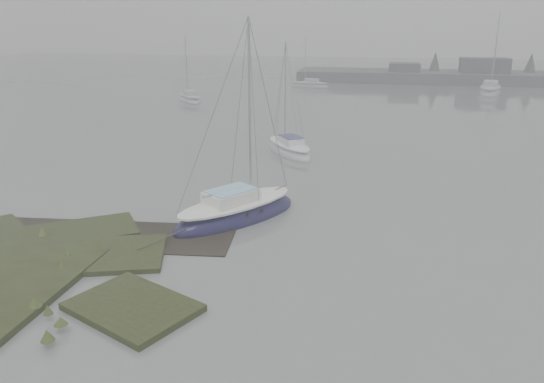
{
  "coord_description": "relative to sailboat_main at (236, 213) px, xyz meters",
  "views": [
    {
      "loc": [
        7.11,
        -12.87,
        7.97
      ],
      "look_at": [
        3.32,
        5.72,
        1.8
      ],
      "focal_mm": 35.0,
      "sensor_mm": 36.0,
      "label": 1
    }
  ],
  "objects": [
    {
      "name": "sailboat_white",
      "position": [
        0.24,
        11.75,
        -0.05
      ],
      "size": [
        4.32,
        5.22,
        7.29
      ],
      "rotation": [
        0.0,
        0.0,
        0.6
      ],
      "color": "silver",
      "rests_on": "ground"
    },
    {
      "name": "sailboat_far_c",
      "position": [
        -3.0,
        45.69,
        -0.06
      ],
      "size": [
        5.0,
        2.25,
        6.81
      ],
      "rotation": [
        0.0,
        0.0,
        1.43
      ],
      "color": "#9DA3A7",
      "rests_on": "ground"
    },
    {
      "name": "far_shoreline",
      "position": [
        25.35,
        54.7,
        0.58
      ],
      "size": [
        60.0,
        8.0,
        4.15
      ],
      "color": "#4C4F51",
      "rests_on": "ground"
    },
    {
      "name": "sailboat_far_b",
      "position": [
        17.66,
        43.74,
        0.03
      ],
      "size": [
        3.8,
        7.12,
        9.57
      ],
      "rotation": [
        0.0,
        0.0,
        -0.24
      ],
      "color": "#ABB1B6",
      "rests_on": "ground"
    },
    {
      "name": "sailboat_main",
      "position": [
        0.0,
        0.0,
        0.0
      ],
      "size": [
        5.27,
        6.22,
        8.74
      ],
      "rotation": [
        0.0,
        0.0,
        -0.62
      ],
      "color": "#100E33",
      "rests_on": "ground"
    },
    {
      "name": "sailboat_far_a",
      "position": [
        -13.48,
        31.58,
        -0.05
      ],
      "size": [
        4.33,
        5.17,
        7.24
      ],
      "rotation": [
        0.0,
        0.0,
        0.61
      ],
      "color": "#AEB2B8",
      "rests_on": "ground"
    },
    {
      "name": "ground",
      "position": [
        -1.49,
        22.8,
        -0.27
      ],
      "size": [
        160.0,
        160.0,
        0.0
      ],
      "primitive_type": "plane",
      "color": "slate",
      "rests_on": "ground"
    }
  ]
}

